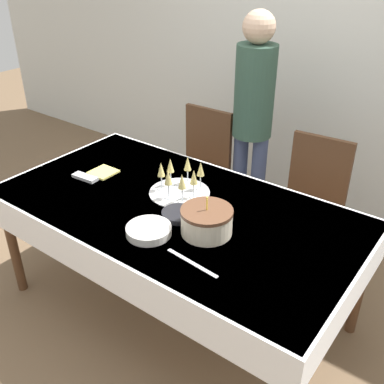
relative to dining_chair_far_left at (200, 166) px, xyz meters
name	(u,v)px	position (x,y,z in m)	size (l,w,h in m)	color
ground_plane	(177,307)	(0.45, -0.87, -0.52)	(12.00, 12.00, 0.00)	brown
wall_back	(318,43)	(0.45, 0.90, 0.83)	(8.00, 0.05, 2.70)	silver
dining_table	(175,221)	(0.45, -0.87, 0.14)	(2.04, 1.10, 0.76)	white
dining_chair_far_left	(200,166)	(0.00, 0.00, 0.00)	(0.43, 0.43, 0.95)	#51331E
dining_chair_far_right	(310,203)	(0.90, 0.00, 0.00)	(0.45, 0.45, 0.95)	#51331E
birthday_cake	(207,221)	(0.74, -0.98, 0.31)	(0.26, 0.26, 0.21)	beige
champagne_tray	(180,180)	(0.39, -0.74, 0.32)	(0.35, 0.35, 0.18)	silver
plate_stack_main	(149,230)	(0.52, -1.16, 0.26)	(0.23, 0.23, 0.04)	silver
plate_stack_dessert	(179,214)	(0.54, -0.94, 0.26)	(0.19, 0.19, 0.03)	black
cake_knife	(192,263)	(0.83, -1.22, 0.24)	(0.30, 0.05, 0.00)	silver
fork_pile	(85,177)	(-0.18, -0.96, 0.25)	(0.17, 0.07, 0.02)	silver
napkin_pile	(103,172)	(-0.15, -0.84, 0.25)	(0.15, 0.15, 0.01)	#E0D166
person_standing	(253,109)	(0.33, 0.17, 0.48)	(0.28, 0.28, 1.66)	#3F4C72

